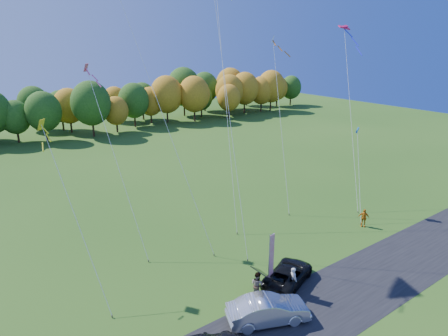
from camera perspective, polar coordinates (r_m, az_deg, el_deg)
ground at (r=30.03m, az=7.04°, el=-15.75°), size 160.00×160.00×0.00m
asphalt_strip at (r=27.82m, az=12.98°, el=-19.17°), size 90.00×6.00×0.01m
tree_line at (r=76.80m, az=-22.18°, el=4.09°), size 116.00×12.00×10.00m
black_suv at (r=29.67m, az=9.15°, el=-14.72°), size 5.43×3.94×1.37m
silver_sedan at (r=25.97m, az=6.32°, el=-19.52°), size 5.35×3.56×1.67m
person_tailgate_a at (r=28.69m, az=9.87°, el=-15.45°), size 0.55×0.74×1.85m
person_tailgate_b at (r=27.90m, az=4.76°, el=-16.26°), size 0.77×0.96×1.86m
person_east at (r=39.33m, az=19.33°, el=-6.72°), size 0.91×1.08×1.73m
feather_flag at (r=27.72m, az=6.73°, el=-12.36°), size 0.56×0.18×4.34m
kite_delta_blue at (r=31.79m, az=-10.05°, el=10.96°), size 5.75×11.08×26.72m
kite_parafoil_orange at (r=39.15m, az=-0.44°, el=17.12°), size 7.99×13.88×32.55m
kite_delta_red at (r=31.60m, az=0.50°, el=9.99°), size 3.22×8.73×24.50m
kite_parafoil_rainbow at (r=43.83m, az=17.67°, el=7.19°), size 6.21×7.92×18.33m
kite_diamond_yellow at (r=27.61m, az=-20.53°, el=-6.37°), size 1.72×7.98×11.90m
kite_diamond_white at (r=40.18m, az=8.13°, el=6.08°), size 2.70×6.12×17.30m
kite_diamond_pink at (r=32.80m, az=-15.15°, el=1.01°), size 1.43×8.36×15.05m
kite_diamond_blue_low at (r=40.19m, az=18.73°, el=-1.06°), size 2.97×3.66×8.72m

